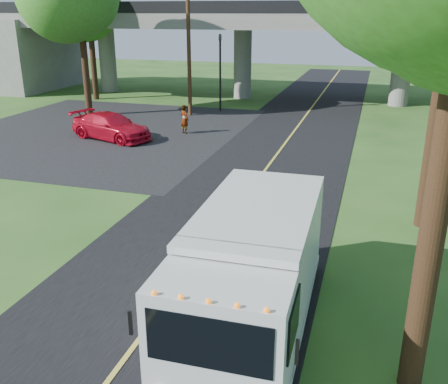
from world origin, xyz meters
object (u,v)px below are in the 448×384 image
at_px(traffic_signal, 220,65).
at_px(pedestrian, 185,119).
at_px(utility_pole, 189,45).
at_px(step_van, 252,270).
at_px(red_sedan, 111,126).

distance_m(traffic_signal, pedestrian, 7.45).
bearing_deg(pedestrian, utility_pole, -41.31).
height_order(step_van, pedestrian, step_van).
xyz_separation_m(utility_pole, red_sedan, (-1.84, -7.42, -3.89)).
xyz_separation_m(utility_pole, pedestrian, (1.55, -5.06, -3.77)).
bearing_deg(step_van, utility_pole, 112.42).
distance_m(traffic_signal, red_sedan, 10.30).
relative_size(step_van, red_sedan, 1.35).
relative_size(utility_pole, pedestrian, 5.45).
relative_size(utility_pole, red_sedan, 1.85).
height_order(traffic_signal, step_van, traffic_signal).
distance_m(utility_pole, pedestrian, 6.50).
distance_m(utility_pole, red_sedan, 8.58).
xyz_separation_m(step_van, pedestrian, (-8.15, 17.13, -0.66)).
distance_m(utility_pole, step_van, 24.42).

